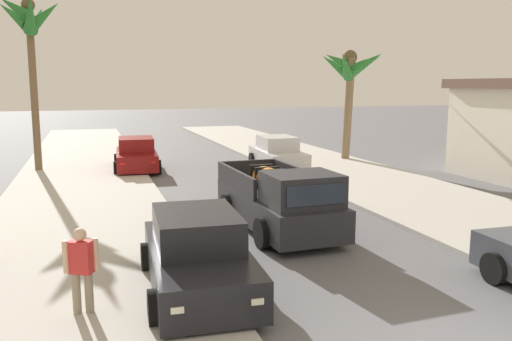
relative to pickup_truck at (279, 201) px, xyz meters
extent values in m
cube|color=beige|center=(-5.14, 4.18, -0.75)|extent=(5.32, 60.00, 0.12)
cube|color=beige|center=(5.92, 4.18, -0.75)|extent=(5.32, 60.00, 0.12)
cube|color=silver|center=(-3.88, 4.18, -0.76)|extent=(0.16, 60.00, 0.10)
cube|color=silver|center=(4.66, 4.18, -0.76)|extent=(0.16, 60.00, 0.10)
cube|color=#28282D|center=(-0.01, 0.17, -0.21)|extent=(2.09, 5.16, 0.80)
cube|color=#28282D|center=(0.05, -1.43, 0.59)|extent=(1.77, 1.56, 0.80)
cube|color=#283342|center=(0.02, -0.67, 0.61)|extent=(1.38, 0.11, 0.44)
cube|color=#283342|center=(0.07, -2.18, 0.61)|extent=(1.46, 0.11, 0.48)
cube|color=#28282D|center=(0.88, 1.06, 0.47)|extent=(0.21, 3.30, 0.56)
cube|color=#28282D|center=(-0.94, 1.00, 0.47)|extent=(0.21, 3.30, 0.56)
cube|color=#28282D|center=(-0.09, 2.68, 0.47)|extent=(1.88, 0.16, 0.56)
cube|color=silver|center=(-0.09, 2.77, -0.37)|extent=(1.83, 0.18, 0.20)
cylinder|color=black|center=(1.02, -1.32, -0.43)|extent=(0.28, 0.77, 0.76)
cylinder|color=black|center=(-0.93, -1.39, -0.43)|extent=(0.28, 0.77, 0.76)
cylinder|color=black|center=(0.93, 1.61, -0.43)|extent=(0.28, 0.77, 0.76)
cylinder|color=black|center=(-1.03, 1.54, -0.43)|extent=(0.28, 0.77, 0.76)
cube|color=red|center=(0.66, 2.77, -0.07)|extent=(0.22, 0.05, 0.18)
cube|color=red|center=(-0.84, 2.72, -0.07)|extent=(0.22, 0.05, 0.18)
ellipsoid|color=orange|center=(-0.03, 0.96, 0.49)|extent=(0.76, 1.72, 0.60)
sphere|color=orange|center=(0.00, 0.01, 0.57)|extent=(0.44, 0.44, 0.44)
cube|color=black|center=(-0.05, 1.42, 0.49)|extent=(0.72, 0.14, 0.61)
cube|color=black|center=(-0.03, 0.96, 0.49)|extent=(0.72, 0.14, 0.61)
cube|color=black|center=(-0.02, 0.49, 0.49)|extent=(0.72, 0.14, 0.61)
cube|color=maroon|center=(-2.77, 11.44, -0.28)|extent=(2.00, 4.30, 0.72)
cube|color=maroon|center=(-2.78, 11.34, 0.40)|extent=(1.64, 2.19, 0.64)
cube|color=#283342|center=(-2.72, 12.31, 0.38)|extent=(1.37, 0.16, 0.52)
cube|color=#283342|center=(-2.83, 10.37, 0.38)|extent=(1.34, 0.16, 0.50)
cylinder|color=black|center=(-3.60, 12.79, -0.49)|extent=(0.26, 0.65, 0.64)
cylinder|color=black|center=(-1.79, 12.69, -0.49)|extent=(0.26, 0.65, 0.64)
cylinder|color=black|center=(-3.75, 10.19, -0.49)|extent=(0.26, 0.65, 0.64)
cylinder|color=black|center=(-1.95, 10.09, -0.49)|extent=(0.26, 0.65, 0.64)
cube|color=red|center=(-3.53, 9.37, -0.17)|extent=(0.20, 0.05, 0.12)
cube|color=white|center=(-3.26, 13.58, -0.21)|extent=(0.20, 0.05, 0.10)
cube|color=red|center=(-2.26, 9.30, -0.17)|extent=(0.20, 0.05, 0.12)
cube|color=white|center=(-2.03, 13.51, -0.21)|extent=(0.20, 0.05, 0.10)
cube|color=silver|center=(3.56, 9.81, -0.28)|extent=(1.97, 4.29, 0.72)
cube|color=silver|center=(3.57, 9.91, 0.40)|extent=(1.63, 2.18, 0.64)
cube|color=#283342|center=(3.52, 8.94, 0.38)|extent=(1.37, 0.15, 0.52)
cube|color=#283342|center=(3.62, 10.88, 0.38)|extent=(1.34, 0.15, 0.50)
cylinder|color=black|center=(4.40, 8.46, -0.49)|extent=(0.25, 0.65, 0.64)
cylinder|color=black|center=(2.59, 8.55, -0.49)|extent=(0.25, 0.65, 0.64)
cylinder|color=black|center=(4.53, 11.06, -0.49)|extent=(0.25, 0.65, 0.64)
cylinder|color=black|center=(2.73, 11.15, -0.49)|extent=(0.25, 0.65, 0.64)
cube|color=red|center=(4.30, 11.88, -0.17)|extent=(0.20, 0.05, 0.12)
cube|color=white|center=(4.07, 7.67, -0.21)|extent=(0.20, 0.05, 0.10)
cube|color=red|center=(3.04, 11.95, -0.17)|extent=(0.20, 0.05, 0.12)
cube|color=white|center=(2.84, 7.73, -0.21)|extent=(0.20, 0.05, 0.10)
cube|color=black|center=(-2.96, -3.53, -0.28)|extent=(1.99, 4.29, 0.72)
cube|color=black|center=(-2.96, -3.43, 0.40)|extent=(1.64, 2.18, 0.64)
cube|color=#283342|center=(-3.01, -4.40, 0.38)|extent=(1.37, 0.16, 0.52)
cube|color=#283342|center=(-2.90, -2.46, 0.38)|extent=(1.34, 0.15, 0.50)
cylinder|color=black|center=(-2.13, -4.88, -0.49)|extent=(0.26, 0.65, 0.64)
cylinder|color=black|center=(-3.93, -4.78, -0.49)|extent=(0.26, 0.65, 0.64)
cylinder|color=black|center=(-1.99, -2.28, -0.49)|extent=(0.26, 0.65, 0.64)
cylinder|color=black|center=(-3.79, -2.18, -0.49)|extent=(0.26, 0.65, 0.64)
cube|color=red|center=(-2.21, -1.46, -0.17)|extent=(0.20, 0.05, 0.12)
cube|color=white|center=(-2.46, -5.67, -0.21)|extent=(0.20, 0.05, 0.10)
cube|color=red|center=(-3.48, -1.39, -0.17)|extent=(0.20, 0.05, 0.12)
cube|color=white|center=(-3.69, -5.60, -0.21)|extent=(0.20, 0.05, 0.10)
cylinder|color=black|center=(2.71, -4.96, -0.49)|extent=(0.24, 0.65, 0.64)
cube|color=white|center=(3.02, -4.16, -0.21)|extent=(0.20, 0.05, 0.10)
cylinder|color=#846B4C|center=(7.91, 11.22, 1.82)|extent=(0.41, 0.81, 5.29)
cone|color=#2D7F33|center=(8.91, 11.36, 4.13)|extent=(2.12, 0.85, 1.38)
cone|color=#2D7F33|center=(8.26, 11.91, 4.29)|extent=(1.24, 1.73, 1.07)
cone|color=#2D7F33|center=(7.38, 11.84, 4.11)|extent=(1.51, 1.64, 1.37)
cone|color=#2D7F33|center=(7.18, 11.12, 4.29)|extent=(1.63, 0.75, 1.06)
cone|color=#2D7F33|center=(7.31, 10.47, 4.04)|extent=(1.64, 1.84, 1.52)
cone|color=#2D7F33|center=(8.30, 10.27, 4.19)|extent=(1.32, 2.17, 1.27)
sphere|color=brown|center=(7.91, 11.22, 4.46)|extent=(0.74, 0.74, 0.74)
cylinder|color=brown|center=(-7.04, 12.45, 2.85)|extent=(0.32, 0.67, 7.33)
cone|color=#2D7F33|center=(-6.34, 12.31, 6.15)|extent=(1.54, 0.83, 1.35)
cone|color=#2D7F33|center=(-6.79, 13.40, 6.04)|extent=(1.02, 1.99, 1.60)
cone|color=#2D7F33|center=(-7.72, 12.85, 6.15)|extent=(1.66, 1.29, 1.38)
cone|color=#2D7F33|center=(-7.54, 11.91, 6.33)|extent=(1.48, 1.53, 1.08)
cone|color=#2D7F33|center=(-6.89, 11.48, 6.00)|extent=(0.85, 1.95, 1.65)
sphere|color=brown|center=(-7.04, 12.45, 6.51)|extent=(0.57, 0.57, 0.57)
cylinder|color=gray|center=(-5.14, -4.13, -0.40)|extent=(0.14, 0.14, 0.82)
cylinder|color=gray|center=(-4.94, -4.13, -0.40)|extent=(0.14, 0.14, 0.82)
cube|color=red|center=(-5.04, -4.13, 0.28)|extent=(0.44, 0.38, 0.55)
sphere|color=beige|center=(-5.04, -4.13, 0.67)|extent=(0.22, 0.22, 0.22)
cylinder|color=beige|center=(-5.28, -4.13, 0.31)|extent=(0.09, 0.09, 0.55)
cylinder|color=beige|center=(-4.80, -4.13, 0.31)|extent=(0.09, 0.09, 0.55)
camera|label=1|loc=(-4.82, -12.92, 3.10)|focal=36.67mm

